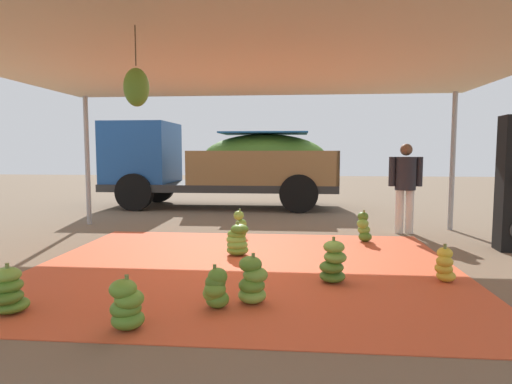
{
  "coord_description": "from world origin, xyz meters",
  "views": [
    {
      "loc": [
        0.68,
        -5.79,
        1.57
      ],
      "look_at": [
        0.01,
        1.62,
        0.89
      ],
      "focal_mm": 30.77,
      "sensor_mm": 36.0,
      "label": 1
    }
  ],
  "objects_px": {
    "cargo_truck_main": "(218,162)",
    "worker_0": "(405,181)",
    "banana_bunch_3": "(237,240)",
    "banana_bunch_6": "(252,281)",
    "banana_bunch_0": "(333,263)",
    "banana_bunch_4": "(364,228)",
    "banana_bunch_7": "(445,266)",
    "banana_bunch_5": "(240,225)",
    "banana_bunch_8": "(216,289)",
    "banana_bunch_2": "(8,292)",
    "banana_bunch_1": "(127,306)"
  },
  "relations": [
    {
      "from": "worker_0",
      "to": "banana_bunch_1",
      "type": "bearing_deg",
      "value": -125.62
    },
    {
      "from": "banana_bunch_0",
      "to": "cargo_truck_main",
      "type": "bearing_deg",
      "value": 110.55
    },
    {
      "from": "banana_bunch_0",
      "to": "banana_bunch_1",
      "type": "xyz_separation_m",
      "value": [
        -1.93,
        -1.56,
        -0.02
      ]
    },
    {
      "from": "banana_bunch_8",
      "to": "banana_bunch_3",
      "type": "bearing_deg",
      "value": 92.22
    },
    {
      "from": "banana_bunch_3",
      "to": "banana_bunch_6",
      "type": "bearing_deg",
      "value": -78.17
    },
    {
      "from": "cargo_truck_main",
      "to": "banana_bunch_0",
      "type": "bearing_deg",
      "value": -69.45
    },
    {
      "from": "banana_bunch_0",
      "to": "banana_bunch_8",
      "type": "xyz_separation_m",
      "value": [
        -1.24,
        -0.98,
        -0.04
      ]
    },
    {
      "from": "banana_bunch_3",
      "to": "banana_bunch_7",
      "type": "xyz_separation_m",
      "value": [
        2.67,
        -1.12,
        -0.03
      ]
    },
    {
      "from": "banana_bunch_0",
      "to": "banana_bunch_8",
      "type": "height_order",
      "value": "banana_bunch_0"
    },
    {
      "from": "banana_bunch_1",
      "to": "banana_bunch_8",
      "type": "bearing_deg",
      "value": 40.06
    },
    {
      "from": "banana_bunch_8",
      "to": "banana_bunch_2",
      "type": "bearing_deg",
      "value": -171.06
    },
    {
      "from": "banana_bunch_2",
      "to": "banana_bunch_4",
      "type": "bearing_deg",
      "value": 43.89
    },
    {
      "from": "banana_bunch_1",
      "to": "banana_bunch_8",
      "type": "height_order",
      "value": "banana_bunch_1"
    },
    {
      "from": "banana_bunch_0",
      "to": "banana_bunch_5",
      "type": "relative_size",
      "value": 1.07
    },
    {
      "from": "banana_bunch_2",
      "to": "cargo_truck_main",
      "type": "relative_size",
      "value": 0.08
    },
    {
      "from": "banana_bunch_4",
      "to": "banana_bunch_8",
      "type": "relative_size",
      "value": 1.23
    },
    {
      "from": "banana_bunch_0",
      "to": "banana_bunch_6",
      "type": "xyz_separation_m",
      "value": [
        -0.89,
        -0.78,
        -0.01
      ]
    },
    {
      "from": "banana_bunch_3",
      "to": "banana_bunch_8",
      "type": "xyz_separation_m",
      "value": [
        0.09,
        -2.28,
        -0.03
      ]
    },
    {
      "from": "banana_bunch_0",
      "to": "worker_0",
      "type": "xyz_separation_m",
      "value": [
        1.64,
        3.42,
        0.76
      ]
    },
    {
      "from": "banana_bunch_1",
      "to": "banana_bunch_8",
      "type": "relative_size",
      "value": 1.09
    },
    {
      "from": "banana_bunch_4",
      "to": "cargo_truck_main",
      "type": "height_order",
      "value": "cargo_truck_main"
    },
    {
      "from": "banana_bunch_0",
      "to": "banana_bunch_6",
      "type": "distance_m",
      "value": 1.18
    },
    {
      "from": "banana_bunch_3",
      "to": "banana_bunch_8",
      "type": "height_order",
      "value": "banana_bunch_3"
    },
    {
      "from": "banana_bunch_4",
      "to": "banana_bunch_2",
      "type": "bearing_deg",
      "value": -136.11
    },
    {
      "from": "banana_bunch_3",
      "to": "worker_0",
      "type": "distance_m",
      "value": 3.73
    },
    {
      "from": "banana_bunch_5",
      "to": "banana_bunch_3",
      "type": "bearing_deg",
      "value": -84.12
    },
    {
      "from": "banana_bunch_6",
      "to": "cargo_truck_main",
      "type": "distance_m",
      "value": 8.17
    },
    {
      "from": "banana_bunch_3",
      "to": "banana_bunch_5",
      "type": "height_order",
      "value": "same"
    },
    {
      "from": "banana_bunch_4",
      "to": "banana_bunch_8",
      "type": "distance_m",
      "value": 4.02
    },
    {
      "from": "banana_bunch_0",
      "to": "banana_bunch_8",
      "type": "bearing_deg",
      "value": -141.72
    },
    {
      "from": "banana_bunch_0",
      "to": "banana_bunch_4",
      "type": "relative_size",
      "value": 1.01
    },
    {
      "from": "banana_bunch_4",
      "to": "banana_bunch_5",
      "type": "relative_size",
      "value": 1.06
    },
    {
      "from": "banana_bunch_4",
      "to": "banana_bunch_7",
      "type": "bearing_deg",
      "value": -75.47
    },
    {
      "from": "banana_bunch_6",
      "to": "banana_bunch_8",
      "type": "distance_m",
      "value": 0.4
    },
    {
      "from": "banana_bunch_3",
      "to": "banana_bunch_4",
      "type": "bearing_deg",
      "value": 30.6
    },
    {
      "from": "banana_bunch_4",
      "to": "banana_bunch_8",
      "type": "height_order",
      "value": "banana_bunch_4"
    },
    {
      "from": "banana_bunch_1",
      "to": "banana_bunch_2",
      "type": "bearing_deg",
      "value": 168.34
    },
    {
      "from": "cargo_truck_main",
      "to": "worker_0",
      "type": "height_order",
      "value": "cargo_truck_main"
    },
    {
      "from": "banana_bunch_6",
      "to": "worker_0",
      "type": "distance_m",
      "value": 4.97
    },
    {
      "from": "banana_bunch_3",
      "to": "banana_bunch_6",
      "type": "xyz_separation_m",
      "value": [
        0.44,
        -2.08,
        0.0
      ]
    },
    {
      "from": "banana_bunch_4",
      "to": "worker_0",
      "type": "xyz_separation_m",
      "value": [
        0.9,
        0.9,
        0.76
      ]
    },
    {
      "from": "banana_bunch_2",
      "to": "banana_bunch_3",
      "type": "xyz_separation_m",
      "value": [
        1.9,
        2.59,
        0.02
      ]
    },
    {
      "from": "cargo_truck_main",
      "to": "worker_0",
      "type": "xyz_separation_m",
      "value": [
        4.31,
        -3.7,
        -0.27
      ]
    },
    {
      "from": "banana_bunch_2",
      "to": "banana_bunch_3",
      "type": "relative_size",
      "value": 0.98
    },
    {
      "from": "banana_bunch_5",
      "to": "banana_bunch_0",
      "type": "bearing_deg",
      "value": -61.68
    },
    {
      "from": "banana_bunch_8",
      "to": "worker_0",
      "type": "height_order",
      "value": "worker_0"
    },
    {
      "from": "banana_bunch_3",
      "to": "worker_0",
      "type": "xyz_separation_m",
      "value": [
        2.97,
        2.12,
        0.77
      ]
    },
    {
      "from": "banana_bunch_2",
      "to": "banana_bunch_5",
      "type": "bearing_deg",
      "value": 66.51
    },
    {
      "from": "banana_bunch_4",
      "to": "banana_bunch_8",
      "type": "bearing_deg",
      "value": -119.47
    },
    {
      "from": "banana_bunch_1",
      "to": "banana_bunch_2",
      "type": "relative_size",
      "value": 0.97
    }
  ]
}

